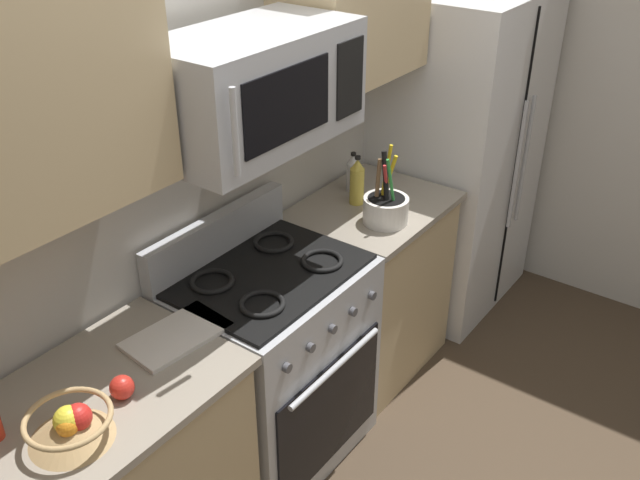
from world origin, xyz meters
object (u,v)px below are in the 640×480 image
object	(u,v)px
fruit_basket	(70,425)
bottle_vinegar	(353,173)
refrigerator	(457,155)
range_oven	(272,363)
bottle_oil	(357,182)
cutting_board	(177,335)
utensil_crock	(386,208)
apple_loose	(122,387)
microwave	(254,88)

from	to	relation	value
fruit_basket	bottle_vinegar	size ratio (longest dim) A/B	1.29
refrigerator	range_oven	bearing A→B (deg)	179.38
fruit_basket	refrigerator	bearing A→B (deg)	1.82
bottle_oil	bottle_vinegar	world-z (taller)	bottle_oil
range_oven	cutting_board	world-z (taller)	range_oven
utensil_crock	apple_loose	bearing A→B (deg)	177.88
bottle_vinegar	microwave	bearing A→B (deg)	-170.62
fruit_basket	bottle_vinegar	xyz separation A→B (m)	(1.80, 0.26, 0.04)
utensil_crock	bottle_oil	size ratio (longest dim) A/B	1.46
utensil_crock	fruit_basket	distance (m)	1.62
bottle_vinegar	range_oven	bearing A→B (deg)	-168.91
utensil_crock	bottle_oil	xyz separation A→B (m)	(0.08, 0.20, 0.04)
cutting_board	bottle_vinegar	bearing A→B (deg)	6.88
cutting_board	bottle_oil	bearing A→B (deg)	3.15
apple_loose	bottle_oil	distance (m)	1.51
cutting_board	bottle_vinegar	world-z (taller)	bottle_vinegar
refrigerator	cutting_board	world-z (taller)	refrigerator
fruit_basket	apple_loose	distance (m)	0.20
bottle_oil	apple_loose	bearing A→B (deg)	-174.28
range_oven	bottle_oil	world-z (taller)	bottle_oil
fruit_basket	microwave	bearing A→B (deg)	7.24
cutting_board	apple_loose	bearing A→B (deg)	-164.37
cutting_board	refrigerator	bearing A→B (deg)	-0.60
range_oven	utensil_crock	bearing A→B (deg)	-11.64
utensil_crock	refrigerator	bearing A→B (deg)	7.03
fruit_basket	bottle_oil	bearing A→B (deg)	5.68
cutting_board	bottle_oil	xyz separation A→B (m)	(1.20, 0.07, 0.10)
microwave	refrigerator	bearing A→B (deg)	-1.54
microwave	range_oven	bearing A→B (deg)	-89.98
microwave	bottle_oil	world-z (taller)	microwave
apple_loose	bottle_oil	world-z (taller)	bottle_oil
refrigerator	utensil_crock	xyz separation A→B (m)	(-0.94, -0.12, 0.10)
refrigerator	apple_loose	distance (m)	2.37
utensil_crock	apple_loose	xyz separation A→B (m)	(-1.43, 0.05, -0.03)
refrigerator	microwave	distance (m)	1.77
bottle_vinegar	refrigerator	bearing A→B (deg)	-13.27
apple_loose	bottle_vinegar	bearing A→B (deg)	8.56
range_oven	bottle_vinegar	distance (m)	0.99
range_oven	fruit_basket	world-z (taller)	range_oven
range_oven	microwave	xyz separation A→B (m)	(-0.00, 0.03, 1.18)
utensil_crock	bottle_oil	bearing A→B (deg)	69.28
range_oven	microwave	world-z (taller)	microwave
range_oven	cutting_board	size ratio (longest dim) A/B	3.16
refrigerator	fruit_basket	xyz separation A→B (m)	(-2.56, -0.08, 0.09)
range_oven	apple_loose	world-z (taller)	range_oven
microwave	apple_loose	distance (m)	1.06
microwave	cutting_board	xyz separation A→B (m)	(-0.48, -0.02, -0.74)
refrigerator	bottle_vinegar	world-z (taller)	refrigerator
utensil_crock	bottle_vinegar	world-z (taller)	utensil_crock
range_oven	bottle_vinegar	size ratio (longest dim) A/B	5.62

